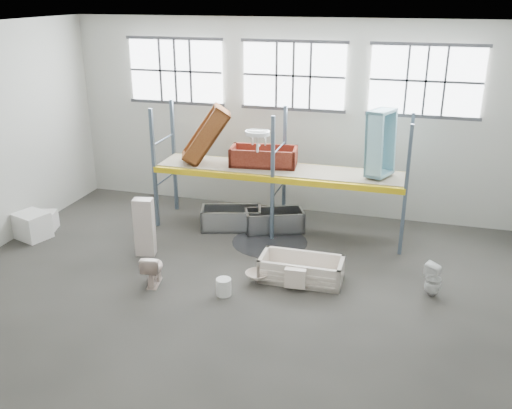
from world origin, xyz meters
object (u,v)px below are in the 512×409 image
(rust_tub_flat, at_px, (264,156))
(blue_tub_upright, at_px, (380,143))
(cistern_tall, at_px, (145,227))
(carton_near, at_px, (32,225))
(bucket, at_px, (224,287))
(steel_tub_right, at_px, (274,220))
(toilet_white, at_px, (433,279))
(steel_tub_left, at_px, (231,218))
(toilet_beige, at_px, (153,269))
(bathtub_beige, at_px, (301,269))

(rust_tub_flat, bearing_deg, blue_tub_upright, -3.19)
(rust_tub_flat, xyz_separation_m, blue_tub_upright, (2.77, -0.15, 0.57))
(cistern_tall, bearing_deg, carton_near, 166.58)
(blue_tub_upright, bearing_deg, bucket, -127.06)
(cistern_tall, bearing_deg, steel_tub_right, 28.51)
(toilet_white, height_order, blue_tub_upright, blue_tub_upright)
(steel_tub_left, relative_size, blue_tub_upright, 0.98)
(steel_tub_right, xyz_separation_m, bucket, (-0.17, -3.35, -0.09))
(cistern_tall, relative_size, bucket, 3.83)
(toilet_beige, bearing_deg, bathtub_beige, -171.53)
(steel_tub_right, height_order, blue_tub_upright, blue_tub_upright)
(toilet_beige, relative_size, rust_tub_flat, 0.42)
(steel_tub_left, height_order, bucket, steel_tub_left)
(rust_tub_flat, height_order, blue_tub_upright, blue_tub_upright)
(bathtub_beige, height_order, cistern_tall, cistern_tall)
(toilet_beige, height_order, bucket, toilet_beige)
(cistern_tall, relative_size, blue_tub_upright, 0.89)
(bathtub_beige, height_order, toilet_beige, toilet_beige)
(steel_tub_right, distance_m, blue_tub_upright, 3.23)
(bathtub_beige, distance_m, carton_near, 6.67)
(cistern_tall, height_order, steel_tub_left, cistern_tall)
(bucket, relative_size, carton_near, 0.47)
(toilet_beige, bearing_deg, steel_tub_left, -111.87)
(rust_tub_flat, xyz_separation_m, bucket, (0.17, -3.59, -1.65))
(toilet_beige, bearing_deg, carton_near, -29.35)
(steel_tub_right, bearing_deg, rust_tub_flat, 145.71)
(bathtub_beige, distance_m, cistern_tall, 3.66)
(blue_tub_upright, xyz_separation_m, bucket, (-2.60, -3.44, -2.22))
(cistern_tall, bearing_deg, toilet_white, -13.25)
(steel_tub_left, bearing_deg, toilet_beige, -101.29)
(rust_tub_flat, bearing_deg, bucket, -87.23)
(steel_tub_right, distance_m, carton_near, 5.86)
(carton_near, bearing_deg, bathtub_beige, -2.62)
(toilet_white, bearing_deg, steel_tub_left, -89.58)
(cistern_tall, relative_size, steel_tub_left, 0.90)
(steel_tub_right, distance_m, bucket, 3.36)
(cistern_tall, bearing_deg, toilet_beige, -69.73)
(carton_near, bearing_deg, steel_tub_right, 20.28)
(toilet_beige, height_order, rust_tub_flat, rust_tub_flat)
(steel_tub_left, distance_m, carton_near, 4.80)
(carton_near, bearing_deg, blue_tub_upright, 14.96)
(carton_near, bearing_deg, toilet_beige, -18.77)
(bathtub_beige, height_order, carton_near, carton_near)
(cistern_tall, distance_m, rust_tub_flat, 3.36)
(bathtub_beige, relative_size, steel_tub_left, 1.15)
(bucket, xyz_separation_m, carton_near, (-5.32, 1.32, 0.14))
(toilet_white, relative_size, steel_tub_right, 0.48)
(toilet_white, bearing_deg, cistern_tall, -67.70)
(bathtub_beige, relative_size, toilet_beige, 2.49)
(toilet_beige, bearing_deg, cistern_tall, -68.30)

